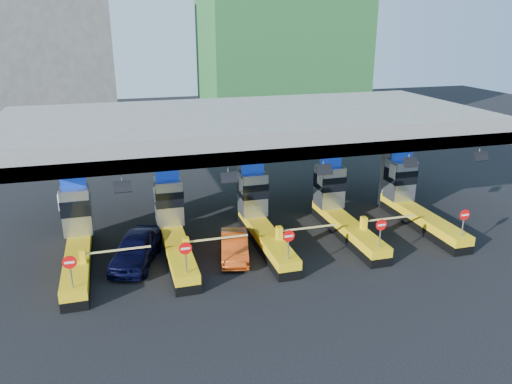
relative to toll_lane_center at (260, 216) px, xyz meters
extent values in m
plane|color=black|center=(0.00, -0.28, -1.40)|extent=(120.00, 120.00, 0.00)
cube|color=slate|center=(0.00, 2.72, 4.85)|extent=(28.00, 12.00, 1.50)
cube|color=#4C4C49|center=(0.00, -2.98, 4.45)|extent=(28.00, 0.60, 0.70)
cube|color=slate|center=(-10.00, 2.72, 1.35)|extent=(1.00, 1.00, 5.50)
cube|color=slate|center=(0.00, 2.72, 1.35)|extent=(1.00, 1.00, 5.50)
cube|color=slate|center=(10.00, 2.72, 1.35)|extent=(1.00, 1.00, 5.50)
cylinder|color=slate|center=(-7.50, -2.98, 3.85)|extent=(0.06, 0.06, 0.50)
cube|color=black|center=(-7.50, -3.18, 3.50)|extent=(0.80, 0.38, 0.54)
cylinder|color=slate|center=(-2.50, -2.98, 3.85)|extent=(0.06, 0.06, 0.50)
cube|color=black|center=(-2.50, -3.18, 3.50)|extent=(0.80, 0.38, 0.54)
cylinder|color=slate|center=(2.50, -2.98, 3.85)|extent=(0.06, 0.06, 0.50)
cube|color=black|center=(2.50, -3.18, 3.50)|extent=(0.80, 0.38, 0.54)
cylinder|color=slate|center=(7.50, -2.98, 3.85)|extent=(0.06, 0.06, 0.50)
cube|color=black|center=(7.50, -3.18, 3.50)|extent=(0.80, 0.38, 0.54)
cylinder|color=slate|center=(12.00, -2.98, 3.85)|extent=(0.06, 0.06, 0.50)
cube|color=black|center=(12.00, -3.18, 3.50)|extent=(0.80, 0.38, 0.54)
cube|color=black|center=(-10.00, -1.28, -1.15)|extent=(1.20, 8.00, 0.50)
cube|color=#E5B70C|center=(-10.00, -1.28, -0.65)|extent=(1.20, 8.00, 0.50)
cube|color=#9EA3A8|center=(-10.00, 1.52, 0.90)|extent=(1.50, 1.50, 2.60)
cube|color=black|center=(-10.00, 1.50, 1.20)|extent=(1.56, 1.56, 0.90)
cube|color=#0C2DBF|center=(-10.00, 1.52, 2.48)|extent=(1.30, 0.35, 0.55)
cube|color=white|center=(-10.80, 1.22, 1.60)|extent=(0.06, 0.70, 0.90)
cylinder|color=slate|center=(-10.00, -4.88, 0.25)|extent=(0.07, 0.07, 1.30)
cylinder|color=red|center=(-10.00, -4.91, 0.85)|extent=(0.60, 0.04, 0.60)
cube|color=white|center=(-10.00, -4.93, 0.85)|extent=(0.42, 0.02, 0.10)
cube|color=#E5B70C|center=(-9.65, -2.48, -0.05)|extent=(0.30, 0.35, 0.70)
cube|color=white|center=(-8.00, -2.48, 0.05)|extent=(3.20, 0.08, 0.08)
cube|color=black|center=(-5.00, -1.28, -1.15)|extent=(1.20, 8.00, 0.50)
cube|color=#E5B70C|center=(-5.00, -1.28, -0.65)|extent=(1.20, 8.00, 0.50)
cube|color=#9EA3A8|center=(-5.00, 1.52, 0.90)|extent=(1.50, 1.50, 2.60)
cube|color=black|center=(-5.00, 1.50, 1.20)|extent=(1.56, 1.56, 0.90)
cube|color=#0C2DBF|center=(-5.00, 1.52, 2.48)|extent=(1.30, 0.35, 0.55)
cube|color=white|center=(-5.80, 1.22, 1.60)|extent=(0.06, 0.70, 0.90)
cylinder|color=slate|center=(-5.00, -4.88, 0.25)|extent=(0.07, 0.07, 1.30)
cylinder|color=red|center=(-5.00, -4.91, 0.85)|extent=(0.60, 0.04, 0.60)
cube|color=white|center=(-5.00, -4.93, 0.85)|extent=(0.42, 0.02, 0.10)
cube|color=#E5B70C|center=(-4.65, -2.48, -0.05)|extent=(0.30, 0.35, 0.70)
cube|color=white|center=(-3.00, -2.48, 0.05)|extent=(3.20, 0.08, 0.08)
cube|color=black|center=(0.00, -1.28, -1.15)|extent=(1.20, 8.00, 0.50)
cube|color=#E5B70C|center=(0.00, -1.28, -0.65)|extent=(1.20, 8.00, 0.50)
cube|color=#9EA3A8|center=(0.00, 1.52, 0.90)|extent=(1.50, 1.50, 2.60)
cube|color=black|center=(0.00, 1.50, 1.20)|extent=(1.56, 1.56, 0.90)
cube|color=#0C2DBF|center=(0.00, 1.52, 2.48)|extent=(1.30, 0.35, 0.55)
cube|color=white|center=(-0.80, 1.22, 1.60)|extent=(0.06, 0.70, 0.90)
cylinder|color=slate|center=(0.00, -4.88, 0.25)|extent=(0.07, 0.07, 1.30)
cylinder|color=red|center=(0.00, -4.91, 0.85)|extent=(0.60, 0.04, 0.60)
cube|color=white|center=(0.00, -4.93, 0.85)|extent=(0.42, 0.02, 0.10)
cube|color=#E5B70C|center=(0.35, -2.48, -0.05)|extent=(0.30, 0.35, 0.70)
cube|color=white|center=(2.00, -2.48, 0.05)|extent=(3.20, 0.08, 0.08)
cube|color=black|center=(5.00, -1.28, -1.15)|extent=(1.20, 8.00, 0.50)
cube|color=#E5B70C|center=(5.00, -1.28, -0.65)|extent=(1.20, 8.00, 0.50)
cube|color=#9EA3A8|center=(5.00, 1.52, 0.90)|extent=(1.50, 1.50, 2.60)
cube|color=black|center=(5.00, 1.50, 1.20)|extent=(1.56, 1.56, 0.90)
cube|color=#0C2DBF|center=(5.00, 1.52, 2.48)|extent=(1.30, 0.35, 0.55)
cube|color=white|center=(4.20, 1.22, 1.60)|extent=(0.06, 0.70, 0.90)
cylinder|color=slate|center=(5.00, -4.88, 0.25)|extent=(0.07, 0.07, 1.30)
cylinder|color=red|center=(5.00, -4.91, 0.85)|extent=(0.60, 0.04, 0.60)
cube|color=white|center=(5.00, -4.93, 0.85)|extent=(0.42, 0.02, 0.10)
cube|color=#E5B70C|center=(5.35, -2.48, -0.05)|extent=(0.30, 0.35, 0.70)
cube|color=white|center=(7.00, -2.48, 0.05)|extent=(3.20, 0.08, 0.08)
cube|color=black|center=(10.00, -1.28, -1.15)|extent=(1.20, 8.00, 0.50)
cube|color=#E5B70C|center=(10.00, -1.28, -0.65)|extent=(1.20, 8.00, 0.50)
cube|color=#9EA3A8|center=(10.00, 1.52, 0.90)|extent=(1.50, 1.50, 2.60)
cube|color=black|center=(10.00, 1.50, 1.20)|extent=(1.56, 1.56, 0.90)
cube|color=#0C2DBF|center=(10.00, 1.52, 2.48)|extent=(1.30, 0.35, 0.55)
cube|color=white|center=(9.20, 1.22, 1.60)|extent=(0.06, 0.70, 0.90)
cylinder|color=slate|center=(10.00, -4.88, 0.25)|extent=(0.07, 0.07, 1.30)
cylinder|color=red|center=(10.00, -4.91, 0.85)|extent=(0.60, 0.04, 0.60)
cube|color=white|center=(10.00, -4.93, 0.85)|extent=(0.42, 0.02, 0.10)
cube|color=#E5B70C|center=(10.35, -2.48, -0.05)|extent=(0.30, 0.35, 0.70)
cube|color=white|center=(12.00, -2.48, 0.05)|extent=(3.20, 0.08, 0.08)
cube|color=#1E5926|center=(12.00, 31.72, 12.60)|extent=(18.00, 12.00, 28.00)
cube|color=#4C4C49|center=(-14.00, 35.72, 7.60)|extent=(14.00, 10.00, 18.00)
imported|color=black|center=(-7.10, -1.20, -0.57)|extent=(3.41, 5.21, 1.65)
imported|color=#BF3F0E|center=(-2.00, -2.00, -0.74)|extent=(2.22, 4.22, 1.32)
camera|label=1|loc=(-7.65, -25.65, 10.65)|focal=35.00mm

